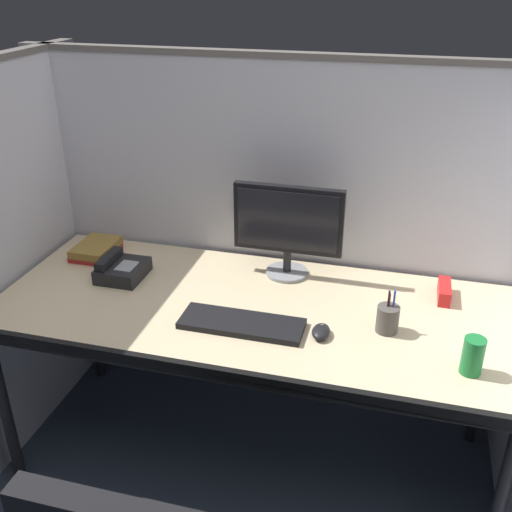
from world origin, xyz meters
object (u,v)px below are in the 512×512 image
object	(u,v)px
keyboard_main	(242,324)
pen_cup	(388,319)
desk	(252,319)
soda_can	(473,356)
monitor_center	(288,225)
book_stack	(96,249)
computer_mouse	(321,332)
red_stapler	(444,291)
desk_phone	(121,269)

from	to	relation	value
keyboard_main	pen_cup	world-z (taller)	pen_cup
desk	soda_can	distance (m)	0.78
keyboard_main	pen_cup	distance (m)	0.50
monitor_center	soda_can	xyz separation A→B (m)	(0.68, -0.48, -0.15)
soda_can	book_stack	xyz separation A→B (m)	(-1.51, 0.44, -0.03)
monitor_center	computer_mouse	distance (m)	0.49
red_stapler	soda_can	bearing A→B (deg)	-80.88
keyboard_main	computer_mouse	xyz separation A→B (m)	(0.27, 0.01, 0.01)
keyboard_main	pen_cup	size ratio (longest dim) A/B	2.79
desk_phone	red_stapler	distance (m)	1.25
computer_mouse	book_stack	size ratio (longest dim) A/B	0.45
soda_can	red_stapler	bearing A→B (deg)	99.12
desk	book_stack	distance (m)	0.80
computer_mouse	book_stack	xyz separation A→B (m)	(-1.03, 0.36, 0.01)
keyboard_main	book_stack	world-z (taller)	book_stack
monitor_center	desk_phone	distance (m)	0.69
keyboard_main	red_stapler	distance (m)	0.78
pen_cup	red_stapler	xyz separation A→B (m)	(0.19, 0.28, -0.02)
pen_cup	computer_mouse	bearing A→B (deg)	-157.32
keyboard_main	computer_mouse	size ratio (longest dim) A/B	4.48
desk	desk_phone	distance (m)	0.58
desk	red_stapler	bearing A→B (deg)	20.43
desk_phone	pen_cup	bearing A→B (deg)	-6.55
desk	monitor_center	bearing A→B (deg)	76.42
desk	keyboard_main	world-z (taller)	keyboard_main
desk	monitor_center	xyz separation A→B (m)	(0.07, 0.29, 0.27)
keyboard_main	desk_phone	xyz separation A→B (m)	(-0.57, 0.22, 0.02)
keyboard_main	red_stapler	bearing A→B (deg)	29.44
red_stapler	book_stack	size ratio (longest dim) A/B	0.70
computer_mouse	soda_can	bearing A→B (deg)	-9.23
soda_can	computer_mouse	bearing A→B (deg)	170.77
computer_mouse	book_stack	bearing A→B (deg)	160.69
desk_phone	computer_mouse	bearing A→B (deg)	-14.02
monitor_center	desk_phone	world-z (taller)	monitor_center
soda_can	red_stapler	distance (m)	0.45
desk	computer_mouse	bearing A→B (deg)	-23.00
pen_cup	red_stapler	bearing A→B (deg)	55.59
computer_mouse	desk_phone	xyz separation A→B (m)	(-0.84, 0.21, 0.02)
keyboard_main	pen_cup	bearing A→B (deg)	11.84
keyboard_main	book_stack	xyz separation A→B (m)	(-0.76, 0.37, 0.02)
computer_mouse	pen_cup	bearing A→B (deg)	22.68
desk_phone	keyboard_main	bearing A→B (deg)	-21.44
pen_cup	red_stapler	size ratio (longest dim) A/B	1.03
computer_mouse	soda_can	distance (m)	0.48
book_stack	keyboard_main	bearing A→B (deg)	-26.23
monitor_center	pen_cup	xyz separation A→B (m)	(0.42, -0.31, -0.17)
computer_mouse	red_stapler	xyz separation A→B (m)	(0.40, 0.37, 0.01)
desk_phone	pen_cup	distance (m)	1.06
desk	monitor_center	distance (m)	0.40
desk_phone	book_stack	bearing A→B (deg)	142.02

